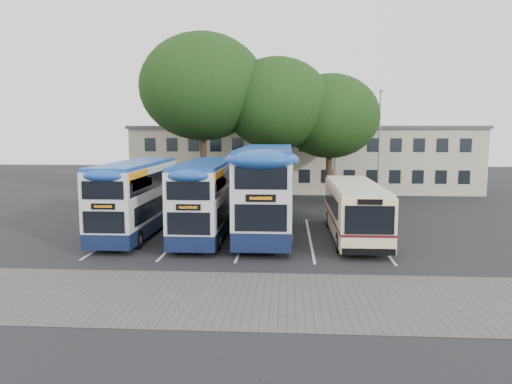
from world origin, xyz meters
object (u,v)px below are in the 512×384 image
Objects in this scene: lamp_post at (379,139)px; bus_dd_mid at (206,195)px; tree_mid at (277,104)px; bus_dd_left at (136,195)px; bus_single at (354,207)px; tree_right at (330,116)px; tree_left at (203,87)px; bus_dd_right at (267,186)px.

bus_dd_mid is at bearing -128.57° from lamp_post.
bus_dd_left is (-7.49, -12.10, -5.58)m from tree_mid.
tree_mid is at bearing 110.50° from bus_single.
tree_right reaches higher than bus_dd_mid.
lamp_post is 21.90m from bus_dd_left.
tree_left is 13.55m from bus_dd_left.
bus_dd_right is 4.95m from bus_single.
bus_dd_left is (-15.85, -14.84, -2.85)m from lamp_post.
bus_dd_mid is (-3.54, -12.18, -5.56)m from tree_mid.
tree_left is 1.34× the size of bus_dd_mid.
bus_dd_right reaches higher than bus_dd_left.
bus_dd_mid is (-11.90, -14.92, -2.83)m from lamp_post.
tree_right is 13.96m from bus_dd_right.
bus_dd_left is at bearing -121.77° from tree_mid.
tree_right reaches higher than lamp_post.
tree_right is 1.04× the size of bus_dd_mid.
tree_mid is at bearing -161.86° from lamp_post.
tree_left reaches higher than lamp_post.
tree_right is at bearing 70.46° from bus_dd_right.
tree_left reaches higher than tree_right.
tree_mid is (-8.36, -2.74, 2.74)m from lamp_post.
bus_single is at bearing -48.48° from tree_left.
tree_left is 1.13× the size of bus_dd_right.
tree_left is at bearing 116.64° from bus_dd_right.
lamp_post is at bearing 75.40° from bus_single.
tree_left reaches higher than bus_dd_right.
tree_mid is 0.97× the size of bus_dd_right.
tree_right is (-4.19, -1.50, 1.81)m from lamp_post.
tree_mid is at bearing 5.53° from tree_left.
bus_dd_mid is 0.99× the size of bus_single.
tree_left is 1.35× the size of bus_dd_left.
bus_dd_right is at bearing -121.59° from lamp_post.
tree_right is at bearing 48.83° from bus_dd_left.
lamp_post is at bearing 19.74° from tree_right.
lamp_post is 15.66m from bus_single.
bus_single is (-3.85, -14.79, -3.41)m from lamp_post.
tree_right is 18.32m from bus_dd_left.
tree_mid is 1.17× the size of bus_dd_left.
lamp_post is 9.21m from tree_mid.
bus_single is (0.34, -13.28, -5.22)m from tree_right.
tree_mid is 1.15× the size of bus_single.
lamp_post is 0.69× the size of tree_left.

